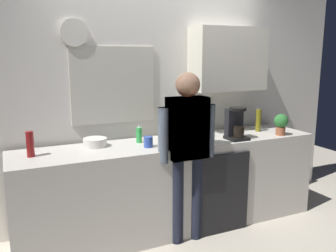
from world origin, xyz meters
TOP-DOWN VIEW (x-y plane):
  - ground_plane at (0.00, 0.00)m, footprint 8.00×8.00m
  - kitchen_counter at (0.00, 0.30)m, footprint 3.08×0.64m
  - dishwasher_panel at (0.40, -0.03)m, footprint 0.56×0.02m
  - back_wall_assembly at (0.09, 0.70)m, footprint 4.68×0.42m
  - coffee_maker at (0.63, 0.14)m, footprint 0.20×0.20m
  - bottle_olive_oil at (1.08, 0.35)m, footprint 0.06×0.06m
  - bottle_green_wine at (-0.07, 0.17)m, footprint 0.07×0.07m
  - bottle_red_vinegar at (-1.32, 0.32)m, footprint 0.06×0.06m
  - bottle_amber_beer at (0.06, 0.42)m, footprint 0.06×0.06m
  - bottle_clear_soda at (0.33, 0.38)m, footprint 0.09×0.09m
  - bottle_dark_sauce at (0.15, 0.52)m, footprint 0.06×0.06m
  - cup_blue_mug at (-0.30, 0.21)m, footprint 0.08×0.08m
  - mixing_bowl at (-0.75, 0.44)m, footprint 0.22×0.22m
  - potted_plant at (1.18, 0.09)m, footprint 0.15×0.15m
  - dish_soap at (-0.32, 0.41)m, footprint 0.06×0.06m
  - person_at_sink at (0.00, 0.00)m, footprint 0.57×0.22m
  - person_guest at (0.00, 0.00)m, footprint 0.57×0.22m

SIDE VIEW (x-z plane):
  - ground_plane at x=0.00m, z-range 0.00..0.00m
  - dishwasher_panel at x=0.40m, z-range 0.00..0.81m
  - kitchen_counter at x=0.00m, z-range 0.00..0.90m
  - mixing_bowl at x=-0.75m, z-range 0.90..0.98m
  - person_at_sink at x=0.00m, z-range 0.15..1.75m
  - person_guest at x=0.00m, z-range 0.15..1.75m
  - cup_blue_mug at x=-0.30m, z-range 0.90..1.00m
  - dish_soap at x=-0.32m, z-range 0.89..1.07m
  - bottle_dark_sauce at x=0.15m, z-range 0.90..1.08m
  - bottle_red_vinegar at x=-1.32m, z-range 0.90..1.12m
  - bottle_amber_beer at x=0.06m, z-range 0.90..1.13m
  - bottle_olive_oil at x=1.08m, z-range 0.90..1.15m
  - potted_plant at x=1.18m, z-range 0.92..1.15m
  - bottle_clear_soda at x=0.33m, z-range 0.90..1.18m
  - coffee_maker at x=0.63m, z-range 0.88..1.21m
  - bottle_green_wine at x=-0.07m, z-range 0.90..1.20m
  - back_wall_assembly at x=0.09m, z-range 0.06..2.66m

